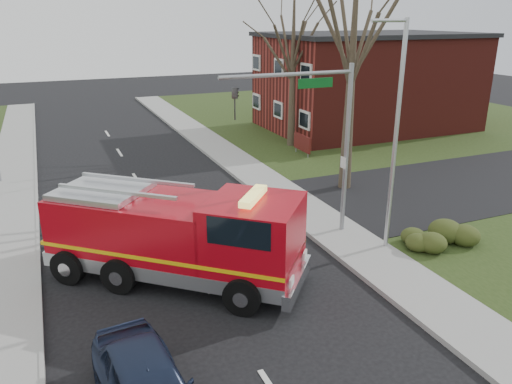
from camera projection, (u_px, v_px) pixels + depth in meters
name	position (u px, v px, depth m)	size (l,w,h in m)	color
ground	(201.00, 279.00, 16.91)	(120.00, 120.00, 0.00)	black
sidewalk_right	(356.00, 246.00, 19.17)	(2.40, 80.00, 0.15)	gray
brick_building	(367.00, 81.00, 38.31)	(15.40, 10.40, 7.25)	maroon
health_center_sign	(302.00, 143.00, 31.33)	(0.12, 2.00, 1.40)	#541513
hedge_corner	(433.00, 232.00, 19.17)	(2.80, 2.00, 0.90)	#303E16
bare_tree_near	(353.00, 39.00, 23.14)	(6.00, 6.00, 12.00)	#342A1F
bare_tree_far	(293.00, 48.00, 31.80)	(5.25, 5.25, 10.50)	#342A1F
traffic_signal_mast	(319.00, 122.00, 18.56)	(5.29, 0.18, 6.80)	gray
streetlight_pole	(395.00, 133.00, 17.59)	(1.48, 0.16, 8.40)	#B7BABF
fire_engine	(178.00, 237.00, 16.48)	(8.18, 7.58, 3.36)	#A70712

